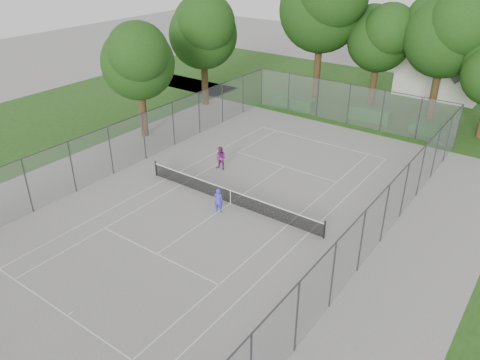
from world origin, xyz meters
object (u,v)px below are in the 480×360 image
Objects in this scene: tennis_net at (230,196)px; woman_player at (221,158)px; girl_player at (218,200)px; house at (446,55)px.

tennis_net is 4.79m from woman_player.
house is at bearing -114.31° from girl_player.
girl_player is 0.91× the size of woman_player.
house is at bearing 82.38° from tennis_net.
woman_player is (-3.39, 4.59, 0.07)m from girl_player.
house is 6.36× the size of girl_player.
tennis_net is at bearing -97.62° from house.
house reaches higher than woman_player.
woman_player reaches higher than girl_player.
woman_player reaches higher than tennis_net.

